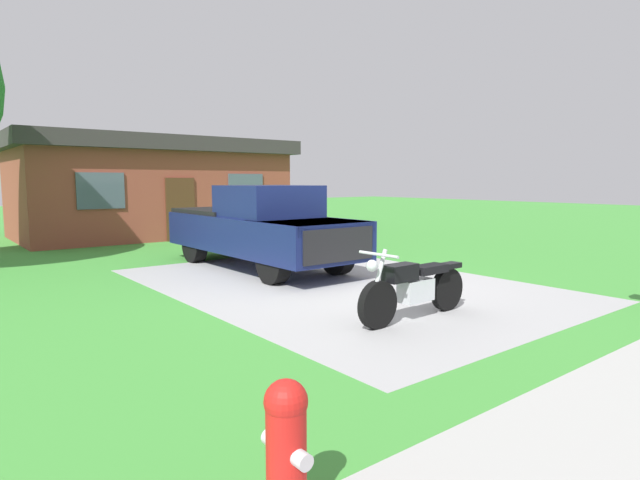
# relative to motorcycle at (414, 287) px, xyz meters

# --- Properties ---
(ground_plane) EXTENTS (80.00, 80.00, 0.00)m
(ground_plane) POSITION_rel_motorcycle_xyz_m (0.78, 2.65, -0.47)
(ground_plane) COLOR green
(driveway_pad) EXTENTS (5.99, 8.58, 0.01)m
(driveway_pad) POSITION_rel_motorcycle_xyz_m (0.78, 2.65, -0.47)
(driveway_pad) COLOR #A6A6A6
(driveway_pad) RESTS_ON ground
(motorcycle) EXTENTS (2.21, 0.70, 1.09)m
(motorcycle) POSITION_rel_motorcycle_xyz_m (0.00, 0.00, 0.00)
(motorcycle) COLOR black
(motorcycle) RESTS_ON ground
(pickup_truck) EXTENTS (2.03, 5.64, 1.90)m
(pickup_truck) POSITION_rel_motorcycle_xyz_m (0.62, 5.27, 0.48)
(pickup_truck) COLOR black
(pickup_truck) RESTS_ON ground
(fire_hydrant) EXTENTS (0.32, 0.40, 0.87)m
(fire_hydrant) POSITION_rel_motorcycle_xyz_m (-4.02, -2.57, -0.05)
(fire_hydrant) COLOR red
(fire_hydrant) RESTS_ON ground
(neighbor_house) EXTENTS (9.60, 5.60, 3.50)m
(neighbor_house) POSITION_rel_motorcycle_xyz_m (1.45, 14.06, 1.32)
(neighbor_house) COLOR brown
(neighbor_house) RESTS_ON ground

